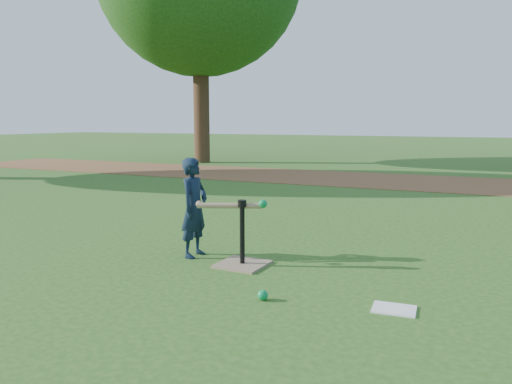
% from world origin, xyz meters
% --- Properties ---
extents(ground, '(80.00, 80.00, 0.00)m').
position_xyz_m(ground, '(0.00, 0.00, 0.00)').
color(ground, '#285116').
rests_on(ground, ground).
extents(dirt_strip, '(24.00, 3.00, 0.01)m').
position_xyz_m(dirt_strip, '(0.00, 7.50, 0.01)').
color(dirt_strip, brown).
rests_on(dirt_strip, ground).
extents(child, '(0.24, 0.36, 0.98)m').
position_xyz_m(child, '(-0.26, 0.38, 0.49)').
color(child, black).
rests_on(child, ground).
extents(wiffle_ball_ground, '(0.08, 0.08, 0.08)m').
position_xyz_m(wiffle_ball_ground, '(0.85, -0.46, 0.04)').
color(wiffle_ball_ground, '#0B8340').
rests_on(wiffle_ball_ground, ground).
extents(clipboard, '(0.32, 0.25, 0.01)m').
position_xyz_m(clipboard, '(1.78, -0.24, 0.01)').
color(clipboard, white).
rests_on(clipboard, ground).
extents(batting_tee, '(0.45, 0.45, 0.61)m').
position_xyz_m(batting_tee, '(0.31, 0.29, 0.11)').
color(batting_tee, '#8F765A').
rests_on(batting_tee, ground).
extents(swing_action, '(0.67, 0.28, 0.10)m').
position_xyz_m(swing_action, '(0.22, 0.28, 0.56)').
color(swing_action, '#A37F5F').
rests_on(swing_action, ground).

